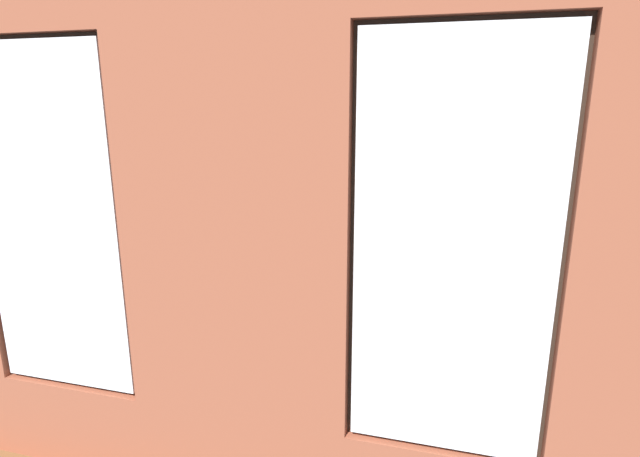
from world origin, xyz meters
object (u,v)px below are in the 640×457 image
Objects in this scene: potted_plant_between_couches at (354,378)px; candle_jar at (304,262)px; remote_gray at (280,269)px; tv_flatscreen at (75,232)px; potted_plant_foreground_right at (205,214)px; couch_left at (621,350)px; potted_plant_by_left_couch at (547,290)px; potted_plant_mid_room_small at (448,288)px; couch_by_window at (188,378)px; coffee_table at (315,274)px; cup_ceramic at (348,266)px; remote_silver at (315,269)px; table_plant_small at (321,265)px; potted_plant_corner_near_left at (578,240)px; potted_plant_near_tv at (45,313)px; media_console at (82,288)px; papasan_chair at (317,235)px.

candle_jar is at bearing -65.21° from potted_plant_between_couches.
remote_gray is 0.15× the size of tv_flatscreen.
candle_jar is 0.12× the size of potted_plant_foreground_right.
couch_left is 1.43m from potted_plant_by_left_couch.
potted_plant_between_couches reaches higher than potted_plant_by_left_couch.
couch_by_window is at bearing 54.20° from potted_plant_mid_room_small.
candle_jar is 2.70m from tv_flatscreen.
cup_ceramic is (-0.38, -0.13, 0.10)m from coffee_table.
candle_jar is 2.74m from potted_plant_between_couches.
potted_plant_foreground_right reaches higher than potted_plant_mid_room_small.
remote_silver is 0.34× the size of potted_plant_by_left_couch.
couch_by_window and couch_left have the same top height.
potted_plant_corner_near_left is (-3.14, -1.80, 0.05)m from table_plant_small.
remote_gray is (3.50, -0.91, 0.13)m from couch_left.
remote_gray is at bearing 26.21° from potted_plant_corner_near_left.
potted_plant_mid_room_small is (1.50, -1.25, -0.04)m from couch_left.
potted_plant_near_tv is at bearing -77.13° from couch_left.
remote_silver is 2.71m from potted_plant_by_left_couch.
potted_plant_between_couches reaches higher than cup_ceramic.
table_plant_small is at bearing 40.21° from cup_ceramic.
potted_plant_between_couches is at bearing 157.69° from media_console.
potted_plant_foreground_right reaches higher than potted_plant_by_left_couch.
potted_plant_between_couches is at bearing 109.32° from papasan_chair.
table_plant_small is at bearing -163.77° from tv_flatscreen.
candle_jar is 3.78m from potted_plant_corner_near_left.
couch_by_window reaches higher than media_console.
table_plant_small reaches higher than media_console.
media_console is 6.44m from potted_plant_corner_near_left.
couch_by_window reaches higher than remote_silver.
potted_plant_by_left_couch is (-3.10, -0.46, -0.13)m from remote_gray.
potted_plant_by_left_couch is (-2.86, -0.26, -0.17)m from candle_jar.
media_console is 3.32m from papasan_chair.
potted_plant_mid_room_small is (-1.99, 1.32, -0.17)m from papasan_chair.
coffee_table is 2.79m from media_console.
papasan_chair is (-0.01, -1.66, -0.00)m from remote_gray.
potted_plant_mid_room_small is (-0.61, -2.63, -0.23)m from potted_plant_between_couches.
potted_plant_by_left_couch is (-2.30, -0.22, -0.16)m from cup_ceramic.
papasan_chair is (3.49, -2.57, 0.12)m from couch_left.
media_console is (2.64, 0.91, -0.17)m from remote_silver.
papasan_chair is 1.50× the size of potted_plant_between_couches.
potted_plant_corner_near_left is at bearing -177.70° from papasan_chair.
potted_plant_mid_room_small is (1.10, 0.12, -0.05)m from potted_plant_by_left_couch.
couch_left is 1.61× the size of papasan_chair.
remote_gray is 2.61m from potted_plant_foreground_right.
table_plant_small is at bearing -139.17° from potted_plant_near_tv.
potted_plant_between_couches is at bearing -177.84° from couch_by_window.
couch_left is at bearing 161.18° from candle_jar.
cup_ceramic is 0.09× the size of potted_plant_foreground_right.
couch_by_window is 2.76m from media_console.
media_console is (2.47, 1.00, -0.22)m from candle_jar.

